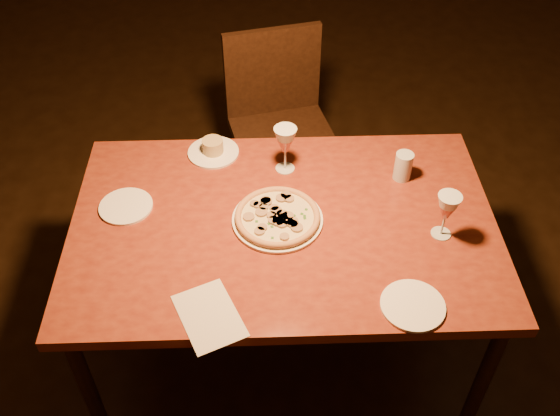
{
  "coord_description": "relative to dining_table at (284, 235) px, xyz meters",
  "views": [
    {
      "loc": [
        -0.27,
        -1.58,
        2.33
      ],
      "look_at": [
        -0.31,
        -0.01,
        0.81
      ],
      "focal_mm": 40.0,
      "sensor_mm": 36.0,
      "label": 1
    }
  ],
  "objects": [
    {
      "name": "dining_table",
      "position": [
        0.0,
        0.0,
        0.0
      ],
      "size": [
        1.53,
        1.03,
        0.79
      ],
      "rotation": [
        0.0,
        0.0,
        0.06
      ],
      "color": "#913A1E",
      "rests_on": "floor"
    },
    {
      "name": "chair_far",
      "position": [
        -0.03,
        0.92,
        -0.18
      ],
      "size": [
        0.57,
        0.57,
        0.96
      ],
      "rotation": [
        0.0,
        0.0,
        0.28
      ],
      "color": "black",
      "rests_on": "floor"
    },
    {
      "name": "side_plate_left",
      "position": [
        -0.56,
        0.06,
        0.07
      ],
      "size": [
        0.19,
        0.19,
        0.01
      ],
      "primitive_type": "cylinder",
      "color": "white",
      "rests_on": "dining_table"
    },
    {
      "name": "side_plate_near",
      "position": [
        0.4,
        -0.36,
        0.07
      ],
      "size": [
        0.2,
        0.2,
        0.01
      ],
      "primitive_type": "cylinder",
      "color": "white",
      "rests_on": "dining_table"
    },
    {
      "name": "ramekin_saucer",
      "position": [
        -0.28,
        0.37,
        0.09
      ],
      "size": [
        0.2,
        0.2,
        0.06
      ],
      "color": "white",
      "rests_on": "dining_table"
    },
    {
      "name": "floor",
      "position": [
        0.3,
        0.06,
        -0.72
      ],
      "size": [
        7.0,
        7.0,
        0.0
      ],
      "primitive_type": "plane",
      "color": "black",
      "rests_on": "ground"
    },
    {
      "name": "water_tumbler",
      "position": [
        0.44,
        0.24,
        0.13
      ],
      "size": [
        0.07,
        0.07,
        0.11
      ],
      "primitive_type": "cylinder",
      "color": "silver",
      "rests_on": "dining_table"
    },
    {
      "name": "menu_card",
      "position": [
        -0.22,
        -0.41,
        0.07
      ],
      "size": [
        0.26,
        0.29,
        0.0
      ],
      "primitive_type": "cube",
      "rotation": [
        0.0,
        0.0,
        0.48
      ],
      "color": "beige",
      "rests_on": "dining_table"
    },
    {
      "name": "pizza_plate",
      "position": [
        -0.02,
        0.0,
        0.09
      ],
      "size": [
        0.32,
        0.32,
        0.03
      ],
      "color": "white",
      "rests_on": "dining_table"
    },
    {
      "name": "wine_glass_right",
      "position": [
        0.54,
        -0.05,
        0.16
      ],
      "size": [
        0.08,
        0.08,
        0.18
      ],
      "primitive_type": null,
      "color": "#C55952",
      "rests_on": "dining_table"
    },
    {
      "name": "wine_glass_far",
      "position": [
        -0.0,
        0.28,
        0.16
      ],
      "size": [
        0.09,
        0.09,
        0.19
      ],
      "primitive_type": null,
      "color": "#C55952",
      "rests_on": "dining_table"
    }
  ]
}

